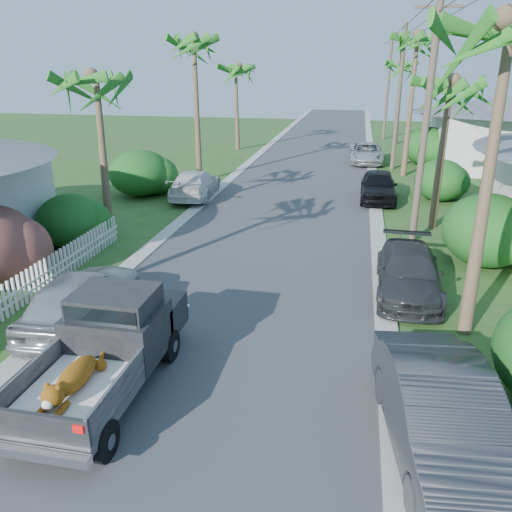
% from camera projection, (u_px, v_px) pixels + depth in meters
% --- Properties ---
extents(ground, '(120.00, 120.00, 0.00)m').
position_uv_depth(ground, '(153.00, 456.00, 8.93)').
color(ground, '#2C4C1C').
rests_on(ground, ground).
extents(road, '(8.00, 100.00, 0.02)m').
position_uv_depth(road, '(304.00, 175.00, 31.82)').
color(road, '#38383A').
rests_on(road, ground).
extents(curb_left, '(0.60, 100.00, 0.06)m').
position_uv_depth(curb_left, '(238.00, 172.00, 32.60)').
color(curb_left, '#A5A39E').
rests_on(curb_left, ground).
extents(curb_right, '(0.60, 100.00, 0.06)m').
position_uv_depth(curb_right, '(373.00, 177.00, 31.02)').
color(curb_right, '#A5A39E').
rests_on(curb_right, ground).
extents(pickup_truck, '(1.98, 5.12, 2.06)m').
position_uv_depth(pickup_truck, '(112.00, 341.00, 10.72)').
color(pickup_truck, black).
rests_on(pickup_truck, ground).
extents(parked_car_rn, '(2.35, 5.08, 1.61)m').
position_uv_depth(parked_car_rn, '(443.00, 419.00, 8.67)').
color(parked_car_rn, '#2C2E31').
rests_on(parked_car_rn, ground).
extents(parked_car_rm, '(2.00, 4.64, 1.33)m').
position_uv_depth(parked_car_rm, '(408.00, 273.00, 15.11)').
color(parked_car_rm, '#2C2F31').
rests_on(parked_car_rm, ground).
extents(parked_car_rf, '(1.81, 4.44, 1.51)m').
position_uv_depth(parked_car_rf, '(378.00, 186.00, 25.55)').
color(parked_car_rf, black).
rests_on(parked_car_rf, ground).
extents(parked_car_rd, '(2.46, 5.04, 1.38)m').
position_uv_depth(parked_car_rd, '(366.00, 153.00, 35.42)').
color(parked_car_rd, '#B4B6BB').
rests_on(parked_car_rd, ground).
extents(parked_car_ln, '(2.14, 4.71, 1.57)m').
position_uv_depth(parked_car_ln, '(82.00, 298.00, 13.21)').
color(parked_car_ln, '#ABADB2').
rests_on(parked_car_ln, ground).
extents(parked_car_lf, '(2.43, 5.07, 1.43)m').
position_uv_depth(parked_car_lf, '(195.00, 184.00, 26.11)').
color(parked_car_lf, silver).
rests_on(parked_car_lf, ground).
extents(palm_l_b, '(4.40, 4.40, 7.40)m').
position_uv_depth(palm_l_b, '(94.00, 76.00, 18.96)').
color(palm_l_b, brown).
rests_on(palm_l_b, ground).
extents(palm_l_c, '(4.40, 4.40, 9.20)m').
position_uv_depth(palm_l_c, '(194.00, 38.00, 27.34)').
color(palm_l_c, brown).
rests_on(palm_l_c, ground).
extents(palm_l_d, '(4.40, 4.40, 7.70)m').
position_uv_depth(palm_l_d, '(236.00, 66.00, 38.94)').
color(palm_l_d, brown).
rests_on(palm_l_d, ground).
extents(palm_r_b, '(4.40, 4.40, 7.20)m').
position_uv_depth(palm_r_b, '(451.00, 82.00, 19.32)').
color(palm_r_b, brown).
rests_on(palm_r_b, ground).
extents(palm_r_c, '(4.40, 4.40, 9.40)m').
position_uv_depth(palm_r_c, '(418.00, 36.00, 28.69)').
color(palm_r_c, brown).
rests_on(palm_r_c, ground).
extents(palm_r_d, '(4.40, 4.40, 8.00)m').
position_uv_depth(palm_r_d, '(403.00, 63.00, 41.95)').
color(palm_r_d, brown).
rests_on(palm_r_d, ground).
extents(shrub_l_c, '(2.40, 2.64, 2.00)m').
position_uv_depth(shrub_l_c, '(70.00, 220.00, 19.08)').
color(shrub_l_c, '#1A3F12').
rests_on(shrub_l_c, ground).
extents(shrub_l_d, '(3.20, 3.52, 2.40)m').
position_uv_depth(shrub_l_d, '(140.00, 173.00, 26.45)').
color(shrub_l_d, '#1A3F12').
rests_on(shrub_l_d, ground).
extents(shrub_r_b, '(3.00, 3.30, 2.50)m').
position_uv_depth(shrub_r_b, '(487.00, 230.00, 17.13)').
color(shrub_r_b, '#1A3F12').
rests_on(shrub_r_b, ground).
extents(shrub_r_c, '(2.60, 2.86, 2.10)m').
position_uv_depth(shrub_r_c, '(440.00, 180.00, 25.49)').
color(shrub_r_c, '#1A3F12').
rests_on(shrub_r_c, ground).
extents(shrub_r_d, '(3.20, 3.52, 2.60)m').
position_uv_depth(shrub_r_d, '(428.00, 146.00, 34.46)').
color(shrub_r_d, '#1A3F12').
rests_on(shrub_r_d, ground).
extents(picket_fence, '(0.10, 11.00, 1.00)m').
position_uv_depth(picket_fence, '(34.00, 282.00, 14.89)').
color(picket_fence, white).
rests_on(picket_fence, ground).
extents(house_right_far, '(9.00, 8.00, 4.60)m').
position_uv_depth(house_right_far, '(507.00, 136.00, 33.25)').
color(house_right_far, silver).
rests_on(house_right_far, ground).
extents(utility_pole_b, '(1.60, 0.26, 9.00)m').
position_uv_depth(utility_pole_b, '(426.00, 122.00, 18.16)').
color(utility_pole_b, brown).
rests_on(utility_pole_b, ground).
extents(utility_pole_c, '(1.60, 0.26, 9.00)m').
position_uv_depth(utility_pole_c, '(399.00, 98.00, 31.89)').
color(utility_pole_c, brown).
rests_on(utility_pole_c, ground).
extents(utility_pole_d, '(1.60, 0.26, 9.00)m').
position_uv_depth(utility_pole_d, '(388.00, 88.00, 45.62)').
color(utility_pole_d, brown).
rests_on(utility_pole_d, ground).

